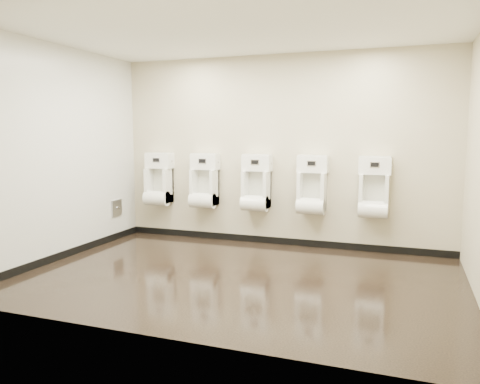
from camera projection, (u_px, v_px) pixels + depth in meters
The scene contains 14 objects.
ground at pixel (239, 277), 5.44m from camera, with size 5.00×3.50×0.00m, color black.
ceiling at pixel (239, 28), 5.09m from camera, with size 5.00×3.50×0.00m, color white.
back_wall at pixel (279, 151), 6.90m from camera, with size 5.00×0.02×2.80m, color beige.
front_wall at pixel (162, 167), 3.63m from camera, with size 5.00×0.02×2.80m, color beige.
left_wall at pixel (59, 153), 6.11m from camera, with size 0.02×3.50×2.80m, color beige.
tile_overlay_left at pixel (60, 153), 6.10m from camera, with size 0.01×3.50×2.80m, color white.
skirting_back at pixel (278, 241), 7.06m from camera, with size 5.00×0.02×0.10m, color black.
skirting_left at pixel (65, 254), 6.27m from camera, with size 0.02×3.50×0.10m, color black.
access_panel at pixel (117, 208), 7.33m from camera, with size 0.04×0.25×0.25m.
urinal_0 at pixel (159, 183), 7.49m from camera, with size 0.44×0.33×0.82m.
urinal_1 at pixel (204, 185), 7.22m from camera, with size 0.44×0.33×0.82m.
urinal_2 at pixel (256, 187), 6.93m from camera, with size 0.44×0.33×0.82m.
urinal_3 at pixel (312, 189), 6.65m from camera, with size 0.44×0.33×0.82m.
urinal_4 at pixel (374, 192), 6.36m from camera, with size 0.44×0.33×0.82m.
Camera 1 is at (1.80, -4.96, 1.66)m, focal length 35.00 mm.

